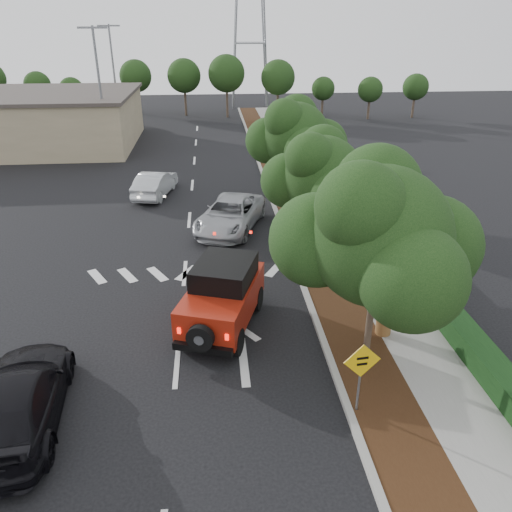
{
  "coord_description": "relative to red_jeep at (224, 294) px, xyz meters",
  "views": [
    {
      "loc": [
        1.28,
        -12.24,
        9.34
      ],
      "look_at": [
        2.65,
        3.0,
        2.08
      ],
      "focal_mm": 35.0,
      "sensor_mm": 36.0,
      "label": 1
    }
  ],
  "objects": [
    {
      "name": "street_tree_mid",
      "position": [
        4.09,
        4.34,
        -1.14
      ],
      "size": [
        3.2,
        3.2,
        5.32
      ],
      "primitive_type": null,
      "color": "black",
      "rests_on": "ground"
    },
    {
      "name": "curb",
      "position": [
        3.09,
        9.84,
        -1.07
      ],
      "size": [
        0.2,
        70.0,
        0.15
      ],
      "primitive_type": "cube",
      "color": "#9E9B93",
      "rests_on": "ground"
    },
    {
      "name": "black_suv_oncoming",
      "position": [
        -5.29,
        -4.18,
        -0.39
      ],
      "size": [
        2.58,
        5.36,
        1.51
      ],
      "primitive_type": "imported",
      "rotation": [
        0.0,
        0.0,
        3.23
      ],
      "color": "black",
      "rests_on": "ground"
    },
    {
      "name": "ground",
      "position": [
        -1.51,
        -2.16,
        -1.14
      ],
      "size": [
        120.0,
        120.0,
        0.0
      ],
      "primitive_type": "plane",
      "color": "black",
      "rests_on": "ground"
    },
    {
      "name": "silver_suv_ahead",
      "position": [
        0.56,
        8.47,
        -0.4
      ],
      "size": [
        4.14,
        5.89,
        1.49
      ],
      "primitive_type": "imported",
      "rotation": [
        0.0,
        0.0,
        -0.34
      ],
      "color": "#9EA0A6",
      "rests_on": "ground"
    },
    {
      "name": "red_jeep",
      "position": [
        0.0,
        0.0,
        0.0
      ],
      "size": [
        3.1,
        4.59,
        2.25
      ],
      "rotation": [
        0.0,
        0.0,
        -0.32
      ],
      "color": "black",
      "rests_on": "ground"
    },
    {
      "name": "speed_hump_sign",
      "position": [
        3.29,
        -4.62,
        0.29
      ],
      "size": [
        0.97,
        0.12,
        2.07
      ],
      "rotation": [
        0.0,
        0.0,
        0.1
      ],
      "color": "slate",
      "rests_on": "ground"
    },
    {
      "name": "silver_sedan_oncoming",
      "position": [
        -3.58,
        14.0,
        -0.43
      ],
      "size": [
        2.42,
        4.55,
        1.43
      ],
      "primitive_type": "imported",
      "rotation": [
        0.0,
        0.0,
        2.92
      ],
      "color": "#B4B8BD",
      "rests_on": "ground"
    },
    {
      "name": "parked_suv",
      "position": [
        -9.55,
        24.06,
        -0.45
      ],
      "size": [
        4.34,
        2.4,
        1.4
      ],
      "primitive_type": "imported",
      "rotation": [
        0.0,
        0.0,
        1.38
      ],
      "color": "#A7ABAF",
      "rests_on": "ground"
    },
    {
      "name": "sidewalk",
      "position": [
        5.99,
        9.84,
        -1.08
      ],
      "size": [
        2.0,
        70.0,
        0.12
      ],
      "primitive_type": "cube",
      "color": "gray",
      "rests_on": "ground"
    },
    {
      "name": "planting_strip",
      "position": [
        4.09,
        9.84,
        -1.08
      ],
      "size": [
        1.8,
        70.0,
        0.12
      ],
      "primitive_type": "cube",
      "color": "black",
      "rests_on": "ground"
    },
    {
      "name": "street_tree_far",
      "position": [
        4.09,
        10.84,
        -1.14
      ],
      "size": [
        3.4,
        3.4,
        5.62
      ],
      "primitive_type": null,
      "color": "black",
      "rests_on": "ground"
    },
    {
      "name": "light_pole_a",
      "position": [
        -8.01,
        23.84,
        -1.14
      ],
      "size": [
        2.0,
        0.22,
        9.0
      ],
      "primitive_type": null,
      "color": "slate",
      "rests_on": "ground"
    },
    {
      "name": "transmission_tower",
      "position": [
        4.49,
        45.84,
        -1.14
      ],
      "size": [
        7.0,
        4.0,
        28.0
      ],
      "primitive_type": null,
      "color": "slate",
      "rests_on": "ground"
    },
    {
      "name": "hedge",
      "position": [
        7.39,
        9.84,
        -0.74
      ],
      "size": [
        0.8,
        70.0,
        0.8
      ],
      "primitive_type": "cube",
      "color": "black",
      "rests_on": "ground"
    },
    {
      "name": "light_pole_b",
      "position": [
        -9.01,
        35.84,
        -1.14
      ],
      "size": [
        2.0,
        0.22,
        9.0
      ],
      "primitive_type": null,
      "color": "slate",
      "rests_on": "ground"
    },
    {
      "name": "terracotta_planter",
      "position": [
        5.09,
        -1.23,
        -0.41
      ],
      "size": [
        0.62,
        0.62,
        1.08
      ],
      "rotation": [
        0.0,
        0.0,
        0.05
      ],
      "color": "brown",
      "rests_on": "ground"
    },
    {
      "name": "street_tree_near",
      "position": [
        4.09,
        -2.66,
        -1.14
      ],
      "size": [
        3.8,
        3.8,
        5.92
      ],
      "primitive_type": null,
      "color": "black",
      "rests_on": "ground"
    }
  ]
}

